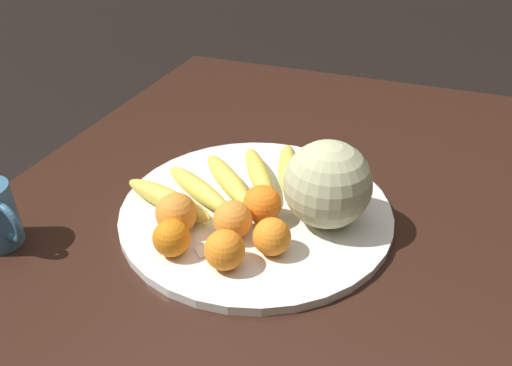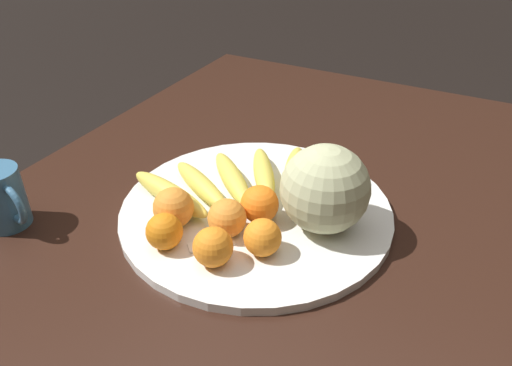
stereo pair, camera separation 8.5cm
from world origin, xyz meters
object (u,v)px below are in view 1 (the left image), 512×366
melon (327,184)px  orange_back_right (172,238)px  orange_top_small (262,204)px  orange_back_left (225,250)px  banana_bunch (229,183)px  orange_front_right (176,213)px  produce_tag (219,247)px  orange_mid_center (272,237)px  kitchen_table (270,270)px  orange_front_left (233,220)px  fruit_bowl (256,210)px

melon → orange_back_right: 0.26m
orange_top_small → melon: bearing=-70.7°
orange_back_left → banana_bunch: bearing=21.4°
orange_front_right → produce_tag: (-0.02, -0.08, -0.03)m
melon → orange_front_right: (-0.11, 0.22, -0.04)m
melon → orange_mid_center: melon is taller
orange_top_small → orange_mid_center: bearing=-149.8°
melon → orange_back_left: (-0.16, 0.11, -0.04)m
kitchen_table → orange_back_right: (-0.12, 0.12, 0.13)m
banana_bunch → produce_tag: (-0.15, -0.05, -0.02)m
orange_front_right → produce_tag: size_ratio=0.97×
melon → produce_tag: size_ratio=2.09×
orange_front_left → produce_tag: 0.05m
fruit_bowl → orange_mid_center: (-0.10, -0.07, 0.04)m
orange_back_left → orange_front_right: bearing=64.5°
orange_back_right → produce_tag: (0.04, -0.06, -0.03)m
kitchen_table → orange_mid_center: bearing=-160.5°
orange_back_right → produce_tag: 0.08m
fruit_bowl → orange_top_small: bearing=-143.5°
orange_top_small → orange_back_left: bearing=174.5°
orange_front_right → fruit_bowl: bearing=-42.2°
kitchen_table → orange_back_left: 0.18m
banana_bunch → kitchen_table: bearing=-169.4°
orange_front_right → orange_front_left: bearing=-78.2°
orange_mid_center → orange_back_right: same height
banana_bunch → orange_top_small: 0.10m
kitchen_table → produce_tag: size_ratio=22.13×
kitchen_table → banana_bunch: size_ratio=5.01×
banana_bunch → orange_front_left: (-0.12, -0.06, 0.01)m
orange_front_left → orange_back_left: bearing=-166.6°
kitchen_table → produce_tag: bearing=145.8°
fruit_bowl → orange_front_left: size_ratio=7.52×
fruit_bowl → orange_back_right: 0.18m
orange_mid_center → orange_top_small: orange_top_small is taller
orange_back_right → fruit_bowl: bearing=-25.7°
orange_back_right → orange_top_small: bearing=-37.7°
melon → orange_front_right: 0.25m
fruit_bowl → orange_front_left: 0.10m
orange_top_small → orange_back_right: bearing=142.3°
orange_front_left → orange_mid_center: bearing=-102.0°
orange_front_right → orange_back_right: size_ratio=1.16×
orange_front_right → orange_mid_center: orange_front_right is taller
melon → produce_tag: bearing=133.3°
orange_front_right → orange_back_left: (-0.05, -0.11, -0.00)m
fruit_bowl → produce_tag: size_ratio=6.83×
orange_front_left → produce_tag: orange_front_left is taller
banana_bunch → fruit_bowl: bearing=-160.4°
orange_mid_center → orange_back_left: size_ratio=0.96×
fruit_bowl → orange_mid_center: size_ratio=8.04×
kitchen_table → melon: melon is taller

